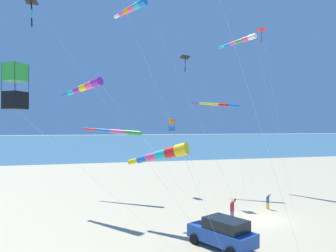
{
  "coord_description": "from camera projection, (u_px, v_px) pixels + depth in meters",
  "views": [
    {
      "loc": [
        23.22,
        -14.43,
        7.52
      ],
      "look_at": [
        -4.45,
        -6.86,
        7.61
      ],
      "focal_mm": 34.29,
      "sensor_mm": 36.0,
      "label": 1
    }
  ],
  "objects": [
    {
      "name": "ocean_water_strip",
      "position": [
        106.0,
        140.0,
        185.33
      ],
      "size": [
        240.0,
        600.0,
        0.01
      ],
      "primitive_type": "cube",
      "color": "teal",
      "rests_on": "ground_plane"
    },
    {
      "name": "ground_plane",
      "position": [
        263.0,
        219.0,
        26.18
      ],
      "size": [
        600.0,
        600.0,
        0.0
      ],
      "primitive_type": "plane",
      "color": "#C6B58C"
    },
    {
      "name": "kite_delta_white_trailing",
      "position": [
        32.0,
        1.0,
        25.39
      ],
      "size": [
        8.75,
        12.43,
        17.93
      ],
      "color": "black",
      "rests_on": "ground_plane"
    },
    {
      "name": "kite_windsock_yellow_midlevel",
      "position": [
        120.0,
        132.0,
        34.11
      ],
      "size": [
        17.94,
        9.18,
        7.45
      ],
      "color": "green",
      "rests_on": "ground_plane"
    },
    {
      "name": "person_adult_flyer",
      "position": [
        232.0,
        208.0,
        25.94
      ],
      "size": [
        0.54,
        0.61,
        1.73
      ],
      "color": "#8E6B9E",
      "rests_on": "ground_plane"
    },
    {
      "name": "kite_box_red_high_left",
      "position": [
        15.0,
        86.0,
        14.95
      ],
      "size": [
        2.7,
        9.11,
        10.48
      ],
      "color": "green",
      "rests_on": "ground_plane"
    },
    {
      "name": "kite_windsock_long_streamer_left",
      "position": [
        86.0,
        87.0,
        28.84
      ],
      "size": [
        5.79,
        11.88,
        11.89
      ],
      "color": "purple",
      "rests_on": "ground_plane"
    },
    {
      "name": "kite_delta_orange_high_right",
      "position": [
        262.0,
        30.0,
        34.84
      ],
      "size": [
        7.34,
        1.43,
        18.35
      ],
      "color": "red",
      "rests_on": "ground_plane"
    },
    {
      "name": "kite_delta_rainbow_low_near",
      "position": [
        186.0,
        58.0,
        35.34
      ],
      "size": [
        8.71,
        5.87,
        15.51
      ],
      "color": "black",
      "rests_on": "ground_plane"
    },
    {
      "name": "kite_box_green_low_center",
      "position": [
        171.0,
        125.0,
        37.15
      ],
      "size": [
        9.51,
        2.64,
        8.46
      ],
      "color": "orange",
      "rests_on": "ground_plane"
    },
    {
      "name": "kite_windsock_striped_overhead",
      "position": [
        165.0,
        154.0,
        23.84
      ],
      "size": [
        8.32,
        4.71,
        6.42
      ],
      "color": "yellow",
      "rests_on": "ground_plane"
    },
    {
      "name": "person_child_green_jacket",
      "position": [
        268.0,
        201.0,
        29.28
      ],
      "size": [
        0.47,
        0.39,
        1.42
      ],
      "color": "gold",
      "rests_on": "ground_plane"
    },
    {
      "name": "kite_windsock_small_distant",
      "position": [
        242.0,
        40.0,
        41.69
      ],
      "size": [
        14.86,
        3.05,
        19.32
      ],
      "color": "white",
      "rests_on": "ground_plane"
    },
    {
      "name": "kite_windsock_black_fish_shape",
      "position": [
        134.0,
        7.0,
        30.04
      ],
      "size": [
        15.07,
        7.0,
        19.39
      ],
      "color": "blue",
      "rests_on": "ground_plane"
    },
    {
      "name": "kite_windsock_teal_far_right",
      "position": [
        221.0,
        105.0,
        37.09
      ],
      "size": [
        8.75,
        4.8,
        10.54
      ],
      "color": "blue",
      "rests_on": "ground_plane"
    },
    {
      "name": "parked_car",
      "position": [
        223.0,
        232.0,
        19.96
      ],
      "size": [
        4.68,
        3.5,
        1.85
      ],
      "color": "#1E479E",
      "rests_on": "ground_plane"
    }
  ]
}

